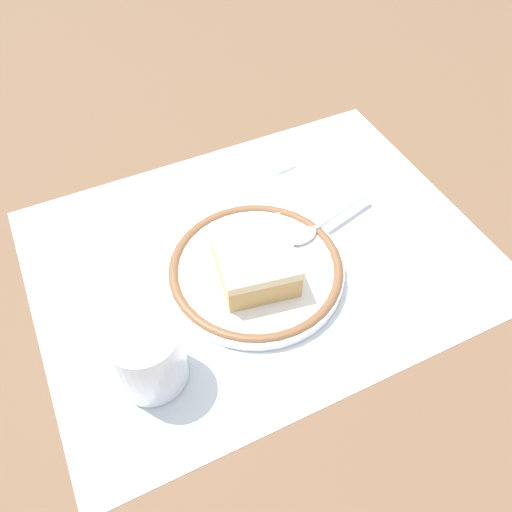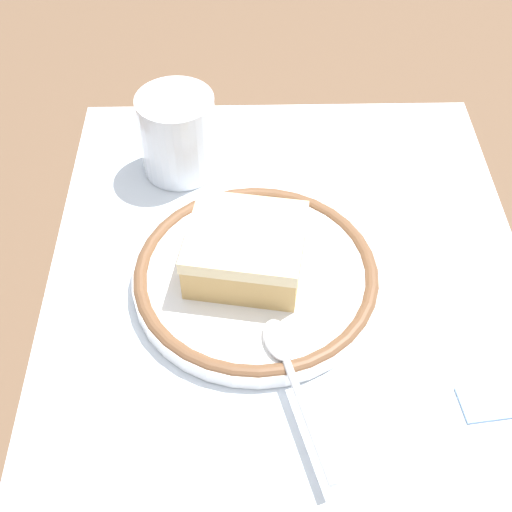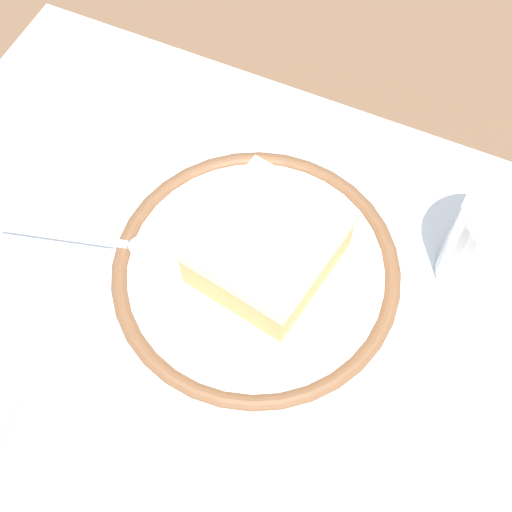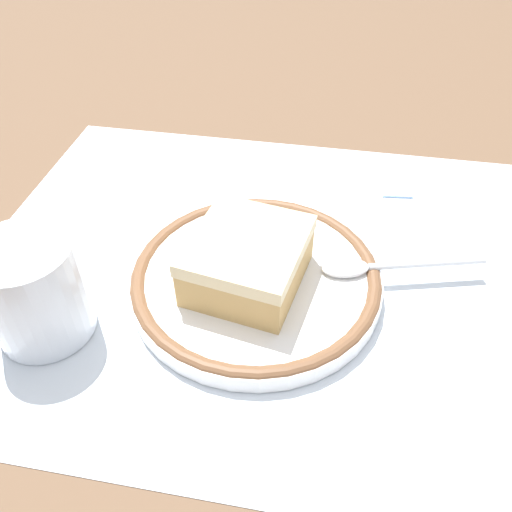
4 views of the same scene
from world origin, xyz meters
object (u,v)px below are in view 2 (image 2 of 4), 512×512
object	(u,v)px
cake_slice	(246,250)
plate	(256,276)
sugar_packet	(494,400)
napkin	(404,167)
cup	(178,139)
spoon	(288,366)

from	to	relation	value
cake_slice	plate	bearing A→B (deg)	-122.59
cake_slice	sugar_packet	distance (m)	0.22
plate	napkin	world-z (taller)	plate
cake_slice	cup	distance (m)	0.16
cake_slice	sugar_packet	world-z (taller)	cake_slice
cake_slice	spoon	distance (m)	0.11
napkin	spoon	bearing A→B (deg)	152.01
cake_slice	napkin	size ratio (longest dim) A/B	0.77
napkin	sugar_packet	size ratio (longest dim) A/B	2.79
spoon	sugar_packet	distance (m)	0.15
sugar_packet	spoon	bearing A→B (deg)	81.72
cake_slice	sugar_packet	bearing A→B (deg)	-123.95
spoon	napkin	size ratio (longest dim) A/B	0.99
spoon	sugar_packet	bearing A→B (deg)	-98.28
plate	sugar_packet	size ratio (longest dim) A/B	4.16
cake_slice	napkin	xyz separation A→B (m)	(0.14, -0.16, -0.04)
plate	cake_slice	size ratio (longest dim) A/B	1.95
cake_slice	napkin	world-z (taller)	cake_slice
plate	cake_slice	bearing A→B (deg)	57.41
napkin	cup	bearing A→B (deg)	88.44
plate	napkin	distance (m)	0.21
plate	sugar_packet	world-z (taller)	plate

